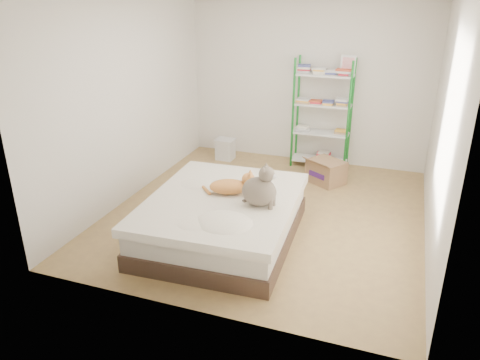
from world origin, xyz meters
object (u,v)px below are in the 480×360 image
at_px(orange_cat, 229,185).
at_px(grey_cat, 259,185).
at_px(bed, 223,218).
at_px(white_bin, 225,149).
at_px(cardboard_box, 326,171).
at_px(shelf_unit, 323,109).

relative_size(orange_cat, grey_cat, 1.13).
distance_m(bed, grey_cat, 0.65).
bearing_deg(orange_cat, grey_cat, -41.00).
distance_m(bed, white_bin, 2.64).
bearing_deg(orange_cat, white_bin, 94.45).
relative_size(orange_cat, white_bin, 1.50).
bearing_deg(white_bin, cardboard_box, -14.00).
xyz_separation_m(grey_cat, shelf_unit, (0.16, 2.73, 0.19)).
relative_size(bed, white_bin, 5.97).
distance_m(grey_cat, cardboard_box, 2.18).
bearing_deg(shelf_unit, cardboard_box, -71.29).
bearing_deg(grey_cat, bed, 86.75).
bearing_deg(orange_cat, shelf_unit, 59.47).
bearing_deg(shelf_unit, white_bin, -171.74).
relative_size(bed, shelf_unit, 1.18).
height_order(grey_cat, shelf_unit, shelf_unit).
bearing_deg(orange_cat, bed, -117.13).
bearing_deg(cardboard_box, white_bin, -160.88).
distance_m(shelf_unit, white_bin, 1.72).
bearing_deg(bed, orange_cat, 78.07).
relative_size(bed, grey_cat, 4.50).
bearing_deg(orange_cat, cardboard_box, 49.32).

